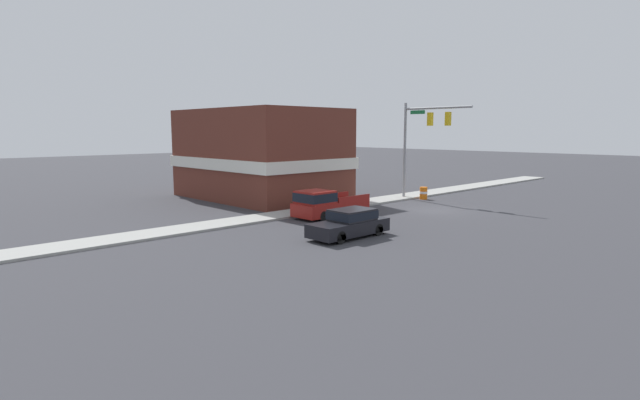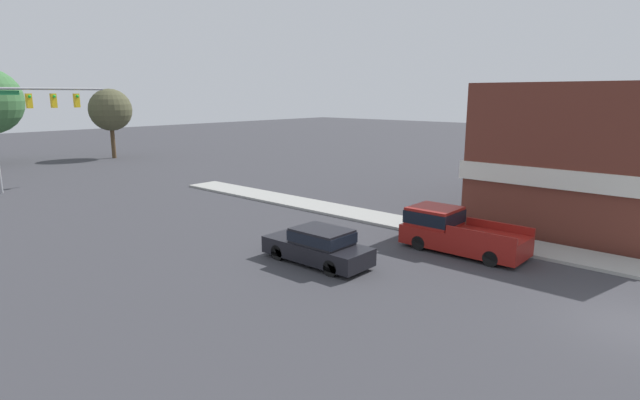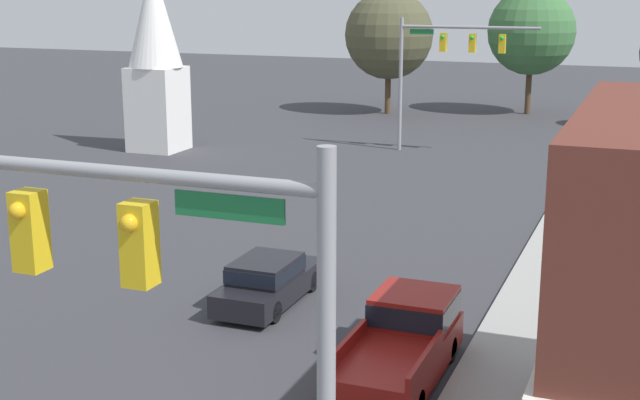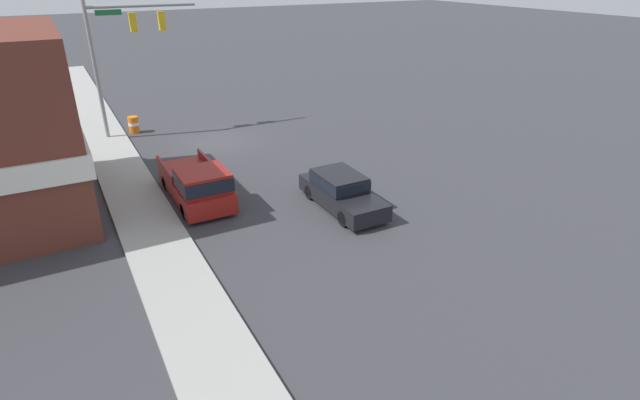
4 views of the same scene
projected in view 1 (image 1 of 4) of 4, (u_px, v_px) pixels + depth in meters
ground_plane at (434, 210)px, 35.83m from camera, size 200.00×200.00×0.00m
sidewalk_curb at (373, 201)px, 39.91m from camera, size 2.40×60.00×0.14m
near_signal_assembly at (423, 131)px, 40.34m from camera, size 6.19×0.49×7.95m
car_lead at (350, 223)px, 26.71m from camera, size 1.83×4.74×1.50m
pickup_truck_parked at (326, 204)px, 32.76m from camera, size 2.10×5.36×1.85m
construction_barrel at (424, 193)px, 41.51m from camera, size 0.64×0.64×1.02m
corner_brick_building at (260, 155)px, 42.22m from camera, size 13.85×9.44×7.42m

